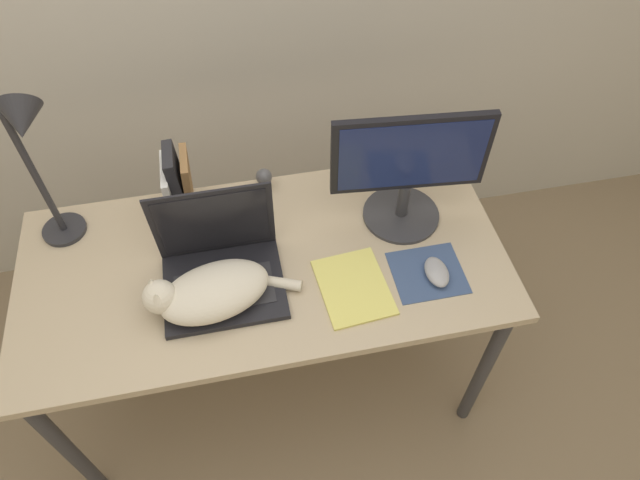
{
  "coord_description": "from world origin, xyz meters",
  "views": [
    {
      "loc": [
        -0.04,
        -0.68,
        2.1
      ],
      "look_at": [
        0.16,
        0.31,
        0.86
      ],
      "focal_mm": 32.0,
      "sensor_mm": 36.0,
      "label": 1
    }
  ],
  "objects_px": {
    "cat": "(209,292)",
    "desk_lamp": "(31,148)",
    "book_row": "(178,185)",
    "notepad": "(353,287)",
    "laptop": "(221,267)",
    "webcam": "(264,177)",
    "computer_mouse": "(437,272)",
    "external_monitor": "(409,169)"
  },
  "relations": [
    {
      "from": "computer_mouse",
      "to": "book_row",
      "type": "relative_size",
      "value": 0.45
    },
    {
      "from": "laptop",
      "to": "webcam",
      "type": "xyz_separation_m",
      "value": [
        0.17,
        0.34,
        -0.01
      ]
    },
    {
      "from": "desk_lamp",
      "to": "computer_mouse",
      "type": "bearing_deg",
      "value": -19.29
    },
    {
      "from": "external_monitor",
      "to": "computer_mouse",
      "type": "xyz_separation_m",
      "value": [
        0.03,
        -0.24,
        -0.18
      ]
    },
    {
      "from": "laptop",
      "to": "notepad",
      "type": "xyz_separation_m",
      "value": [
        0.36,
        -0.11,
        -0.05
      ]
    },
    {
      "from": "book_row",
      "to": "webcam",
      "type": "height_order",
      "value": "book_row"
    },
    {
      "from": "book_row",
      "to": "notepad",
      "type": "relative_size",
      "value": 0.94
    },
    {
      "from": "desk_lamp",
      "to": "notepad",
      "type": "xyz_separation_m",
      "value": [
        0.78,
        -0.35,
        -0.35
      ]
    },
    {
      "from": "external_monitor",
      "to": "webcam",
      "type": "xyz_separation_m",
      "value": [
        -0.4,
        0.21,
        -0.15
      ]
    },
    {
      "from": "book_row",
      "to": "desk_lamp",
      "type": "relative_size",
      "value": 0.46
    },
    {
      "from": "book_row",
      "to": "desk_lamp",
      "type": "xyz_separation_m",
      "value": [
        -0.33,
        -0.05,
        0.25
      ]
    },
    {
      "from": "cat",
      "to": "notepad",
      "type": "height_order",
      "value": "cat"
    },
    {
      "from": "book_row",
      "to": "cat",
      "type": "bearing_deg",
      "value": -81.29
    },
    {
      "from": "cat",
      "to": "book_row",
      "type": "distance_m",
      "value": 0.38
    },
    {
      "from": "cat",
      "to": "computer_mouse",
      "type": "relative_size",
      "value": 4.03
    },
    {
      "from": "webcam",
      "to": "book_row",
      "type": "bearing_deg",
      "value": -170.92
    },
    {
      "from": "book_row",
      "to": "desk_lamp",
      "type": "height_order",
      "value": "desk_lamp"
    },
    {
      "from": "desk_lamp",
      "to": "notepad",
      "type": "distance_m",
      "value": 0.93
    },
    {
      "from": "computer_mouse",
      "to": "desk_lamp",
      "type": "xyz_separation_m",
      "value": [
        -1.02,
        0.36,
        0.34
      ]
    },
    {
      "from": "laptop",
      "to": "desk_lamp",
      "type": "height_order",
      "value": "desk_lamp"
    },
    {
      "from": "book_row",
      "to": "notepad",
      "type": "xyz_separation_m",
      "value": [
        0.45,
        -0.4,
        -0.1
      ]
    },
    {
      "from": "webcam",
      "to": "desk_lamp",
      "type": "bearing_deg",
      "value": -171.33
    },
    {
      "from": "cat",
      "to": "notepad",
      "type": "bearing_deg",
      "value": -3.85
    },
    {
      "from": "desk_lamp",
      "to": "webcam",
      "type": "bearing_deg",
      "value": 8.67
    },
    {
      "from": "laptop",
      "to": "webcam",
      "type": "distance_m",
      "value": 0.38
    },
    {
      "from": "external_monitor",
      "to": "desk_lamp",
      "type": "height_order",
      "value": "desk_lamp"
    },
    {
      "from": "notepad",
      "to": "webcam",
      "type": "bearing_deg",
      "value": 113.37
    },
    {
      "from": "laptop",
      "to": "cat",
      "type": "relative_size",
      "value": 0.78
    },
    {
      "from": "book_row",
      "to": "webcam",
      "type": "xyz_separation_m",
      "value": [
        0.26,
        0.04,
        -0.06
      ]
    },
    {
      "from": "book_row",
      "to": "webcam",
      "type": "bearing_deg",
      "value": 9.08
    },
    {
      "from": "book_row",
      "to": "webcam",
      "type": "relative_size",
      "value": 3.07
    },
    {
      "from": "computer_mouse",
      "to": "webcam",
      "type": "distance_m",
      "value": 0.62
    },
    {
      "from": "computer_mouse",
      "to": "webcam",
      "type": "relative_size",
      "value": 1.38
    },
    {
      "from": "cat",
      "to": "desk_lamp",
      "type": "xyz_separation_m",
      "value": [
        -0.38,
        0.33,
        0.3
      ]
    },
    {
      "from": "cat",
      "to": "desk_lamp",
      "type": "bearing_deg",
      "value": 139.82
    },
    {
      "from": "cat",
      "to": "webcam",
      "type": "xyz_separation_m",
      "value": [
        0.21,
        0.42,
        -0.01
      ]
    },
    {
      "from": "laptop",
      "to": "cat",
      "type": "height_order",
      "value": "laptop"
    },
    {
      "from": "book_row",
      "to": "notepad",
      "type": "distance_m",
      "value": 0.61
    },
    {
      "from": "external_monitor",
      "to": "webcam",
      "type": "height_order",
      "value": "external_monitor"
    },
    {
      "from": "computer_mouse",
      "to": "external_monitor",
      "type": "bearing_deg",
      "value": 97.64
    },
    {
      "from": "cat",
      "to": "desk_lamp",
      "type": "relative_size",
      "value": 0.82
    },
    {
      "from": "external_monitor",
      "to": "desk_lamp",
      "type": "relative_size",
      "value": 0.86
    }
  ]
}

